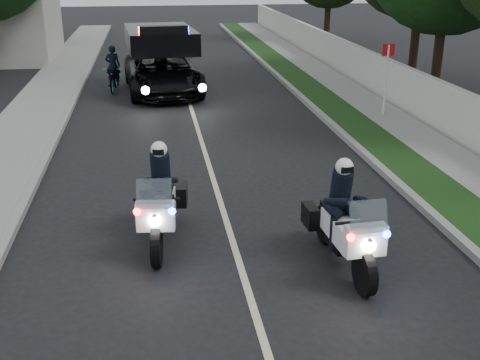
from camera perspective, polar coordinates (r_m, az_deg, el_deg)
name	(u,v)px	position (r m, az deg, el deg)	size (l,w,h in m)	color
curb_right	(344,135)	(17.50, 9.89, 4.23)	(0.20, 60.00, 0.15)	gray
grass_verge	(367,134)	(17.73, 12.05, 4.31)	(1.20, 60.00, 0.16)	#193814
sidewalk_right	(409,132)	(18.22, 15.90, 4.41)	(1.40, 60.00, 0.16)	gray
property_wall	(444,109)	(18.49, 18.95, 6.46)	(0.22, 60.00, 1.50)	beige
curb_left	(51,148)	(16.86, -17.66, 2.91)	(0.20, 60.00, 0.15)	gray
sidewalk_left	(8,150)	(17.07, -21.30, 2.69)	(2.00, 60.00, 0.16)	gray
lane_marking	(202,144)	(16.71, -3.63, 3.46)	(0.12, 50.00, 0.01)	#BFB78C
police_moto_left	(163,241)	(11.16, -7.42, -5.77)	(0.77, 2.21, 1.88)	silver
police_moto_right	(341,265)	(10.40, 9.69, -8.00)	(0.77, 2.20, 1.87)	white
police_suv	(163,92)	(23.43, -7.34, 8.34)	(2.66, 5.75, 2.80)	black
bicycle	(115,90)	(24.05, -11.90, 8.39)	(0.63, 1.80, 0.94)	black
cyclist	(115,90)	(24.05, -11.90, 8.39)	(0.56, 0.37, 1.54)	black
sign_post	(383,119)	(19.83, 13.49, 5.68)	(0.39, 0.39, 2.48)	#A30B1C
tree_right_c	(411,78)	(26.94, 16.05, 9.32)	(6.56, 6.56, 10.94)	black
tree_right_d	(433,93)	(24.21, 18.04, 7.90)	(6.04, 6.04, 10.07)	#1A4316
tree_right_e	(326,41)	(38.13, 8.25, 13.03)	(5.37, 5.37, 8.95)	#1A310F
tree_left_far	(15,44)	(38.68, -20.76, 12.05)	(5.70, 5.70, 9.50)	black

